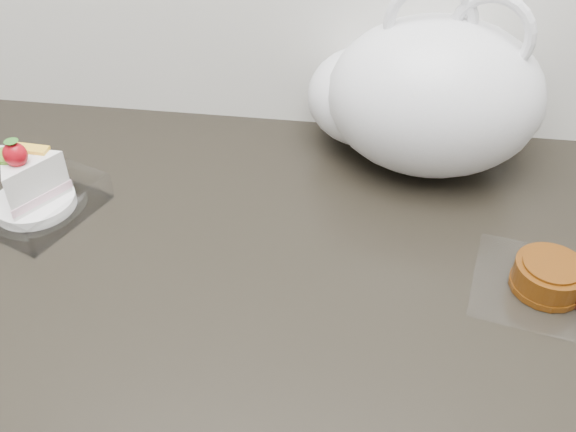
{
  "coord_description": "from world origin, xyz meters",
  "views": [
    {
      "loc": [
        0.13,
        1.08,
        1.44
      ],
      "look_at": [
        0.04,
        1.7,
        0.94
      ],
      "focal_mm": 40.0,
      "sensor_mm": 36.0,
      "label": 1
    }
  ],
  "objects": [
    {
      "name": "cake_tray",
      "position": [
        -0.31,
        1.71,
        0.93
      ],
      "size": [
        0.19,
        0.19,
        0.12
      ],
      "rotation": [
        0.0,
        0.0,
        -0.37
      ],
      "color": "white",
      "rests_on": "counter"
    },
    {
      "name": "plastic_bag",
      "position": [
        0.2,
        1.91,
        1.01
      ],
      "size": [
        0.36,
        0.27,
        0.28
      ],
      "rotation": [
        0.0,
        0.0,
        -0.15
      ],
      "color": "white",
      "rests_on": "counter"
    },
    {
      "name": "mooncake_wrap",
      "position": [
        0.36,
        1.65,
        0.92
      ],
      "size": [
        0.19,
        0.19,
        0.04
      ],
      "rotation": [
        0.0,
        0.0,
        -0.03
      ],
      "color": "white",
      "rests_on": "counter"
    }
  ]
}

